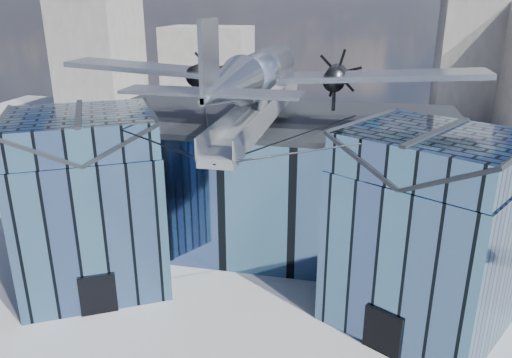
# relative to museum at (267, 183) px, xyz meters

# --- Properties ---
(ground_plane) EXTENTS (120.00, 120.00, 0.00)m
(ground_plane) POSITION_rel_museum_xyz_m (-0.00, -5.82, -5.54)
(ground_plane) COLOR gray
(museum) EXTENTS (32.88, 24.50, 17.60)m
(museum) POSITION_rel_museum_xyz_m (0.00, 0.00, 0.00)
(museum) COLOR #46698F
(museum) RESTS_ON ground
(bg_towers) EXTENTS (77.00, 24.50, 26.00)m
(bg_towers) POSITION_rel_museum_xyz_m (1.45, 44.67, 4.47)
(bg_towers) COLOR gray
(bg_towers) RESTS_ON ground
(tree_side_w) EXTENTS (3.72, 3.72, 4.60)m
(tree_side_w) POSITION_rel_museum_xyz_m (-22.67, 6.54, -2.43)
(tree_side_w) COLOR #372516
(tree_side_w) RESTS_ON ground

